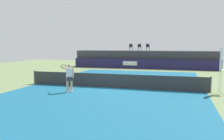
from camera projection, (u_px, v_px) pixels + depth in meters
The scene contains 13 objects.
ground_plane at pixel (123, 81), 19.03m from camera, with size 48.00×48.00×0.00m, color #6B7F51.
court_inner at pixel (113, 88), 16.16m from camera, with size 12.00×22.00×0.00m, color #16597A.
sponsor_wall at pixel (143, 64), 29.01m from camera, with size 18.00×0.22×1.20m.
spectator_platform at pixel (145, 59), 30.68m from camera, with size 18.00×2.80×2.20m, color #38383D.
spectator_chair_far_left at pixel (131, 47), 30.94m from camera, with size 0.45×0.45×0.89m.
spectator_chair_left at pixel (140, 47), 30.91m from camera, with size 0.45×0.45×0.89m.
spectator_chair_center at pixel (148, 47), 30.14m from camera, with size 0.46×0.46×0.89m.
umpire_chair at pixel (222, 67), 14.12m from camera, with size 0.48×0.48×2.76m.
tennis_net at pixel (113, 81), 16.11m from camera, with size 12.40×0.02×0.95m, color #2D2D2D.
net_post_near at pixel (35, 77), 17.81m from camera, with size 0.10×0.10×1.00m, color #4C4C51.
net_post_far at pixel (211, 85), 14.41m from camera, with size 0.10×0.10×1.00m, color #4C4C51.
tennis_player at pixel (69, 77), 14.60m from camera, with size 1.12×0.98×1.77m.
tennis_ball at pixel (150, 84), 17.24m from camera, with size 0.07×0.07×0.07m, color #D8EA33.
Camera 1 is at (4.30, -15.36, 2.90)m, focal length 37.78 mm.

